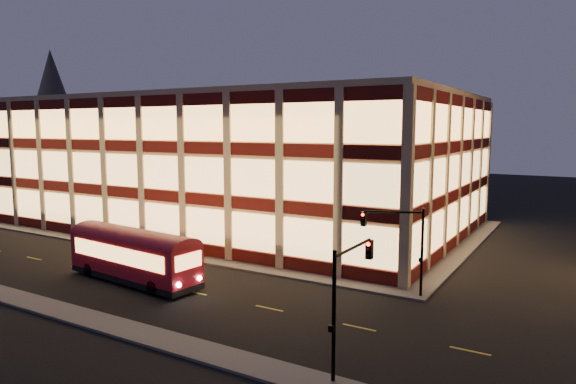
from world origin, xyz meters
The scene contains 10 objects.
ground centered at (0.00, 0.00, 0.00)m, with size 200.00×200.00×0.00m, color black.
sidewalk_office_south centered at (-3.00, 1.00, 0.07)m, with size 54.00×2.00×0.15m, color #514F4C.
sidewalk_office_east centered at (23.00, 17.00, 0.07)m, with size 2.00×30.00×0.15m, color #514F4C.
sidewalk_near centered at (0.00, -13.00, 0.07)m, with size 100.00×2.00×0.15m, color #514F4C.
office_building centered at (-2.91, 16.91, 7.25)m, with size 50.45×30.45×14.50m.
church_tower centered at (-70.00, 40.00, 9.00)m, with size 5.00×5.00×18.00m, color #2D2621.
church_spire centered at (-70.00, 40.00, 23.00)m, with size 6.00×6.00×10.00m, color #4C473F.
traffic_signal_far centered at (22.21, 0.24, 4.11)m, with size 3.79×1.87×6.00m.
traffic_signal_near centered at (23.50, -11.03, 4.13)m, with size 0.32×4.45×6.00m.
trolley_bus centered at (4.44, -6.23, 2.16)m, with size 11.72×3.96×3.90m.
Camera 1 is at (32.64, -31.80, 11.18)m, focal length 32.00 mm.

